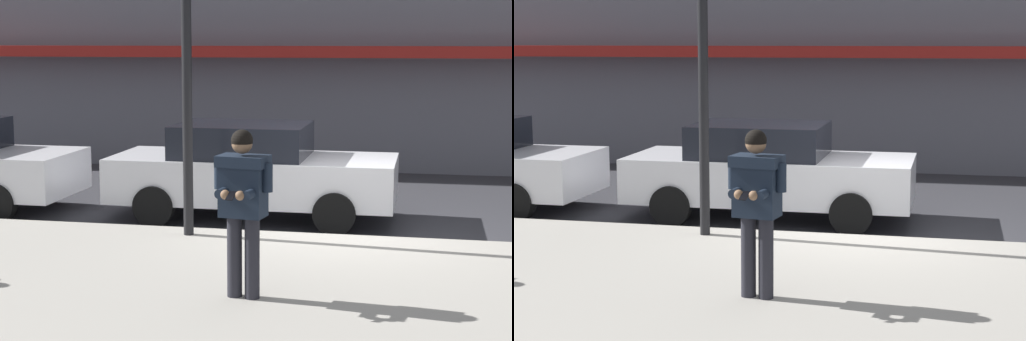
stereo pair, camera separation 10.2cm
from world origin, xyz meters
The scene contains 6 objects.
ground_plane centered at (0.00, 0.00, 0.00)m, with size 80.00×80.00×0.00m, color #333338.
sidewalk centered at (1.00, -2.85, 0.07)m, with size 32.00×5.30×0.14m, color #A8A399.
curb_paint_line centered at (1.00, 0.05, 0.00)m, with size 28.00×0.12×0.01m, color silver.
parked_sedan_mid centered at (-1.75, 1.21, 0.79)m, with size 4.50×1.93×1.54m.
man_texting_on_phone centered at (-0.87, -3.39, 1.25)m, with size 0.64×0.62×1.81m.
street_lamp_post centered at (-2.26, -0.65, 3.14)m, with size 0.36×0.36×4.88m.
Camera 1 is at (1.04, -11.99, 2.87)m, focal length 60.00 mm.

